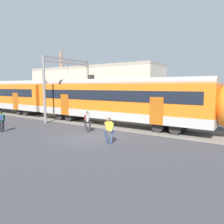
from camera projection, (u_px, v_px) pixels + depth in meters
The scene contains 8 objects.
ground_plane at pixel (89, 137), 15.42m from camera, with size 160.00×160.00×0.00m, color #38383D.
track_bed at pixel (40, 116), 26.91m from camera, with size 80.00×4.40×0.01m, color slate.
commuter_train at pixel (8, 96), 30.49m from camera, with size 56.65×3.07×4.73m.
pedestrian_green at pixel (1, 120), 17.21m from camera, with size 0.55×0.67×1.67m.
pedestrian_grey at pixel (87, 120), 17.16m from camera, with size 0.70×0.51×1.67m.
pedestrian_yellow at pixel (109, 129), 13.66m from camera, with size 0.64×0.59×1.67m.
catenary_gantry at pixel (68, 80), 23.53m from camera, with size 0.24×6.64×6.53m.
background_building at pixel (91, 89), 32.14m from camera, with size 21.05×5.00×9.20m.
Camera 1 is at (9.92, -11.50, 3.61)m, focal length 35.00 mm.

